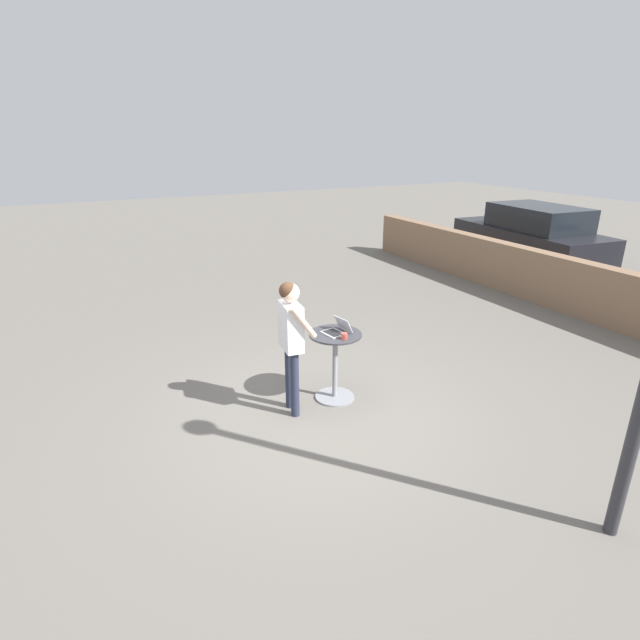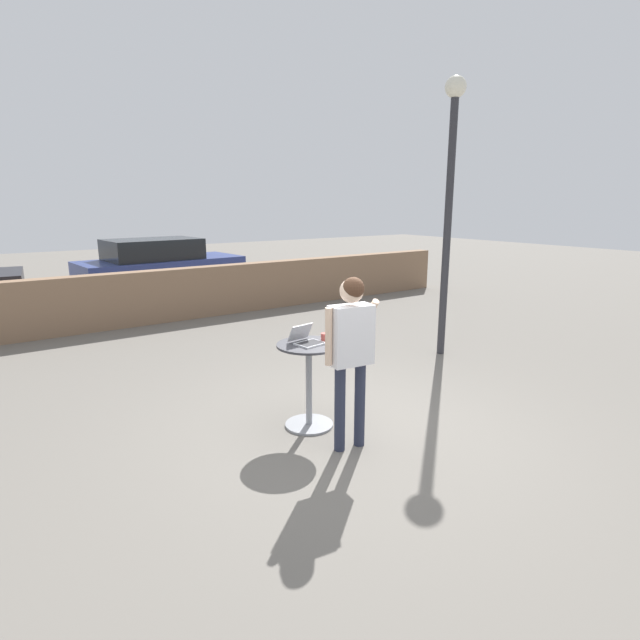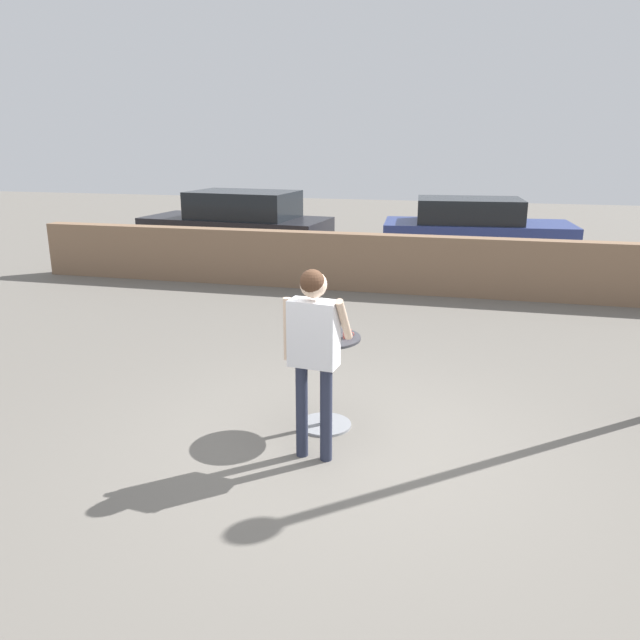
{
  "view_description": "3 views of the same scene",
  "coord_description": "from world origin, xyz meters",
  "px_view_note": "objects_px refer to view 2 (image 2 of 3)",
  "views": [
    {
      "loc": [
        5.05,
        -2.51,
        3.43
      ],
      "look_at": [
        -0.24,
        0.2,
        1.21
      ],
      "focal_mm": 28.0,
      "sensor_mm": 36.0,
      "label": 1
    },
    {
      "loc": [
        -3.16,
        -3.88,
        2.46
      ],
      "look_at": [
        -0.17,
        0.42,
        1.22
      ],
      "focal_mm": 28.0,
      "sensor_mm": 36.0,
      "label": 2
    },
    {
      "loc": [
        1.05,
        -5.21,
        2.82
      ],
      "look_at": [
        -0.33,
        0.42,
        1.13
      ],
      "focal_mm": 35.0,
      "sensor_mm": 36.0,
      "label": 3
    }
  ],
  "objects_px": {
    "laptop": "(307,340)",
    "coffee_mug": "(325,337)",
    "street_lamp": "(450,182)",
    "cafe_table": "(309,377)",
    "standing_person": "(351,340)",
    "parked_car_near_street": "(159,265)"
  },
  "relations": [
    {
      "from": "parked_car_near_street",
      "to": "cafe_table",
      "type": "bearing_deg",
      "value": -98.15
    },
    {
      "from": "cafe_table",
      "to": "coffee_mug",
      "type": "bearing_deg",
      "value": 2.29
    },
    {
      "from": "coffee_mug",
      "to": "cafe_table",
      "type": "bearing_deg",
      "value": -177.71
    },
    {
      "from": "street_lamp",
      "to": "parked_car_near_street",
      "type": "bearing_deg",
      "value": 102.97
    },
    {
      "from": "cafe_table",
      "to": "parked_car_near_street",
      "type": "distance_m",
      "value": 9.68
    },
    {
      "from": "laptop",
      "to": "standing_person",
      "type": "height_order",
      "value": "standing_person"
    },
    {
      "from": "cafe_table",
      "to": "parked_car_near_street",
      "type": "xyz_separation_m",
      "value": [
        1.37,
        9.58,
        0.18
      ]
    },
    {
      "from": "coffee_mug",
      "to": "street_lamp",
      "type": "bearing_deg",
      "value": 18.57
    },
    {
      "from": "standing_person",
      "to": "parked_car_near_street",
      "type": "bearing_deg",
      "value": 82.67
    },
    {
      "from": "standing_person",
      "to": "street_lamp",
      "type": "bearing_deg",
      "value": 27.65
    },
    {
      "from": "cafe_table",
      "to": "standing_person",
      "type": "distance_m",
      "value": 0.87
    },
    {
      "from": "cafe_table",
      "to": "laptop",
      "type": "bearing_deg",
      "value": 109.5
    },
    {
      "from": "laptop",
      "to": "coffee_mug",
      "type": "height_order",
      "value": "laptop"
    },
    {
      "from": "laptop",
      "to": "standing_person",
      "type": "distance_m",
      "value": 0.7
    },
    {
      "from": "cafe_table",
      "to": "standing_person",
      "type": "height_order",
      "value": "standing_person"
    },
    {
      "from": "laptop",
      "to": "parked_car_near_street",
      "type": "bearing_deg",
      "value": 81.78
    },
    {
      "from": "cafe_table",
      "to": "street_lamp",
      "type": "xyz_separation_m",
      "value": [
        3.34,
        1.06,
        2.19
      ]
    },
    {
      "from": "laptop",
      "to": "coffee_mug",
      "type": "relative_size",
      "value": 3.24
    },
    {
      "from": "coffee_mug",
      "to": "street_lamp",
      "type": "xyz_separation_m",
      "value": [
        3.12,
        1.05,
        1.77
      ]
    },
    {
      "from": "street_lamp",
      "to": "cafe_table",
      "type": "bearing_deg",
      "value": -162.44
    },
    {
      "from": "parked_car_near_street",
      "to": "coffee_mug",
      "type": "bearing_deg",
      "value": -96.87
    },
    {
      "from": "coffee_mug",
      "to": "standing_person",
      "type": "height_order",
      "value": "standing_person"
    }
  ]
}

